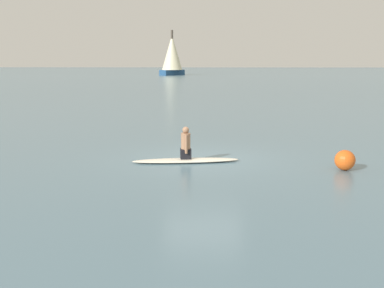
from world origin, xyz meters
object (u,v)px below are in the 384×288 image
at_px(surfboard, 186,160).
at_px(buoy_marker, 345,160).
at_px(person_paddler, 186,144).
at_px(sailboat_center_horizon, 172,54).

height_order(surfboard, buoy_marker, buoy_marker).
distance_m(person_paddler, buoy_marker, 4.67).
bearing_deg(sailboat_center_horizon, person_paddler, 40.97).
bearing_deg(surfboard, person_paddler, -8.33).
xyz_separation_m(person_paddler, buoy_marker, (4.58, -0.86, -0.27)).
bearing_deg(surfboard, sailboat_center_horizon, -93.26).
relative_size(surfboard, person_paddler, 3.32).
bearing_deg(buoy_marker, sailboat_center_horizon, 98.00).
xyz_separation_m(surfboard, buoy_marker, (4.58, -0.86, 0.23)).
distance_m(person_paddler, sailboat_center_horizon, 86.57).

